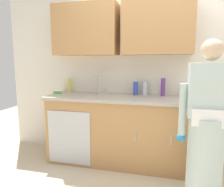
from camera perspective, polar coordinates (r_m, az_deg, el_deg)
The scene contains 12 objects.
kitchen_wall_with_uppers at distance 3.09m, azimuth 10.44°, elevation 9.66°, with size 4.80×0.44×2.70m.
counter_cabinet at distance 3.01m, azimuth 1.49°, elevation -10.02°, with size 1.90×0.62×0.90m.
countertop at distance 2.90m, azimuth 1.59°, elevation -1.16°, with size 1.96×0.66×0.04m, color #A8A093.
sink at distance 2.98m, azimuth -3.90°, elevation -0.80°, with size 0.50×0.36×0.35m.
person_at_sink at distance 2.31m, azimuth 24.01°, elevation -10.35°, with size 0.55×0.34×1.62m.
bottle_soap at distance 3.03m, azimuth 6.40°, elevation 1.41°, with size 0.07×0.07×0.19m, color #334CB2.
bottle_water_tall at distance 3.37m, azimuth -11.49°, elevation 2.17°, with size 0.06×0.06×0.21m, color #D8D14C.
bottle_cleaner_spray at distance 3.05m, azimuth 8.82°, elevation 1.46°, with size 0.08×0.08×0.19m, color silver.
bottle_dish_liquid at distance 2.99m, azimuth 13.57°, elevation 1.68°, with size 0.06×0.06×0.25m, color #66388C.
cup_by_sink at distance 3.04m, azimuth 18.26°, elevation 0.09°, with size 0.08×0.08×0.09m, color white.
knife_on_counter at distance 2.81m, azimuth 20.03°, elevation -1.51°, with size 0.24×0.02×0.01m, color silver.
sponge at distance 3.25m, azimuth -14.41°, elevation 0.27°, with size 0.11×0.07×0.03m, color #4CBF4C.
Camera 1 is at (0.06, -2.09, 1.41)m, focal length 33.96 mm.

